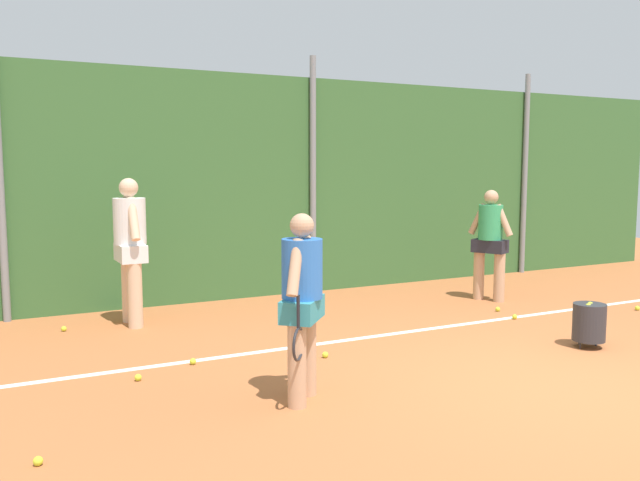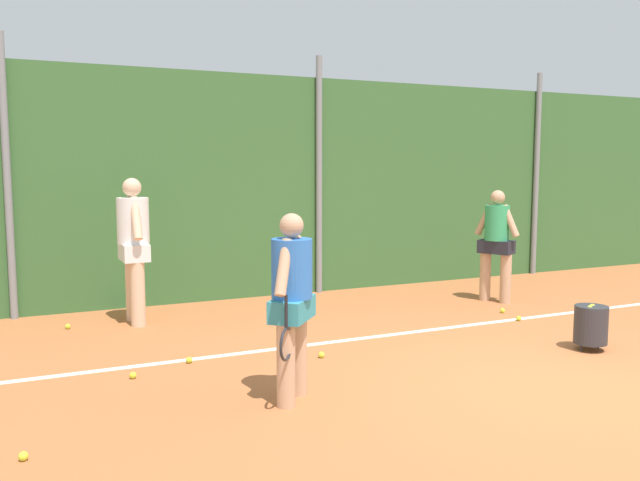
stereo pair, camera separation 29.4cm
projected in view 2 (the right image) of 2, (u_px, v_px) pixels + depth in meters
ground_plane at (450, 346)px, 7.44m from camera, size 24.01×24.01×0.00m
hedge_fence_backdrop at (315, 186)px, 10.64m from camera, size 15.60×0.25×3.43m
fence_post_left at (7, 178)px, 8.59m from camera, size 0.10×0.10×3.76m
fence_post_center at (319, 176)px, 10.46m from camera, size 0.10×0.10×3.76m
fence_post_right at (536, 175)px, 12.33m from camera, size 0.10×0.10×3.76m
court_baseline_paint at (416, 332)px, 8.09m from camera, size 11.40×0.10×0.01m
player_foreground_near at (292, 297)px, 5.62m from camera, size 0.53×0.63×1.64m
player_midcourt at (496, 239)px, 9.81m from camera, size 0.47×0.65×1.68m
player_backcourt_far at (134, 242)px, 8.44m from camera, size 0.40×0.79×1.89m
ball_hopper at (591, 324)px, 7.25m from camera, size 0.36×0.36×0.51m
tennis_ball_0 at (189, 360)px, 6.80m from camera, size 0.07×0.07×0.07m
tennis_ball_2 at (519, 318)px, 8.67m from camera, size 0.07×0.07×0.07m
tennis_ball_3 at (503, 311)px, 9.14m from camera, size 0.07×0.07×0.07m
tennis_ball_5 at (133, 375)px, 6.30m from camera, size 0.07×0.07×0.07m
tennis_ball_6 at (68, 326)px, 8.23m from camera, size 0.07×0.07×0.07m
tennis_ball_7 at (594, 327)px, 8.22m from camera, size 0.07×0.07×0.07m
tennis_ball_8 at (23, 456)px, 4.54m from camera, size 0.07×0.07×0.07m
tennis_ball_9 at (321, 355)px, 6.99m from camera, size 0.07×0.07×0.07m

